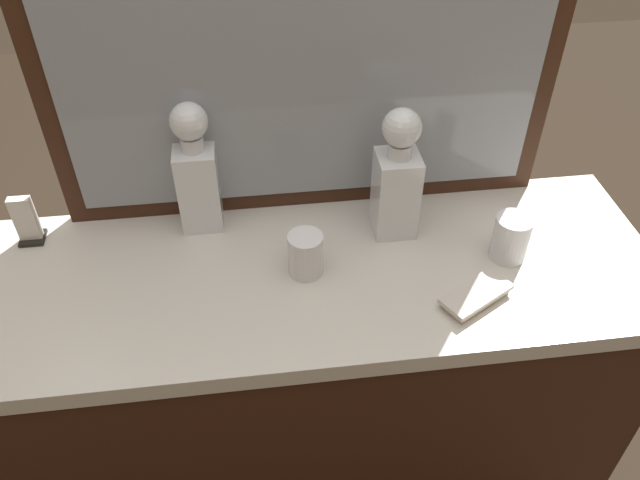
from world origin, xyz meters
The scene contains 9 objects.
ground_plane centered at (0.00, 0.00, 0.00)m, with size 6.00×6.00×0.00m, color #2D2319.
dresser centered at (0.00, 0.00, 0.42)m, with size 1.39×0.49×0.83m.
dresser_mirror centered at (0.00, 0.23, 1.17)m, with size 1.04×0.03×0.67m.
crystal_decanter_center centered at (-0.23, 0.18, 0.95)m, with size 0.09×0.09×0.29m.
crystal_decanter_front centered at (0.17, 0.11, 0.95)m, with size 0.09×0.09×0.29m.
crystal_tumbler_rear centered at (0.39, -0.01, 0.87)m, with size 0.07×0.07×0.10m.
crystal_tumbler_center centered at (-0.03, 0.00, 0.87)m, with size 0.07×0.07×0.09m.
silver_brush_far_left centered at (0.28, -0.12, 0.84)m, with size 0.16×0.13×0.02m.
napkin_holder centered at (-0.60, 0.17, 0.88)m, with size 0.05×0.05×0.11m.
Camera 1 is at (-0.12, -0.92, 1.72)m, focal length 35.78 mm.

